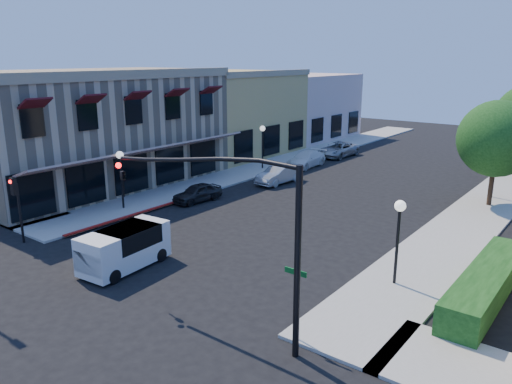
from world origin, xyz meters
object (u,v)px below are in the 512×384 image
Objects in this scene: lamppost_right_far at (496,157)px; parked_car_a at (197,193)px; street_tree_a at (497,139)px; lamppost_left_near at (120,165)px; street_name_sign at (295,293)px; parked_car_c at (306,159)px; lamppost_right_near at (399,221)px; signal_mast_arm at (240,216)px; lamppost_left_far at (263,136)px; parked_car_b at (279,174)px; parked_car_d at (338,150)px; white_van at (124,246)px; secondary_signal at (16,198)px.

parked_car_a is (-14.70, -12.00, -2.16)m from lamppost_right_far.
street_tree_a is 1.82× the size of lamppost_left_near.
street_name_sign reaches higher than parked_car_c.
street_tree_a is 1.93× the size of parked_car_a.
lamppost_right_near is (-0.30, -14.00, -1.46)m from street_tree_a.
street_tree_a reaches higher than signal_mast_arm.
lamppost_left_far reaches higher than parked_car_b.
parked_car_b is 0.84× the size of parked_car_d.
street_tree_a is 1.37× the size of parked_car_d.
lamppost_right_near is at bearing 28.56° from white_van.
lamppost_right_near is 0.76× the size of parked_car_d.
lamppost_right_near is at bearing 0.00° from lamppost_left_near.
parked_car_b is 6.16m from parked_car_c.
lamppost_right_far is at bearing 43.26° from lamppost_left_near.
parked_car_b is at bearing 84.88° from parked_car_a.
lamppost_right_far is (1.00, 21.80, 1.04)m from street_name_sign.
white_van is (-9.00, 0.36, -0.68)m from street_name_sign.
street_tree_a is 1.47× the size of parked_car_c.
secondary_signal is at bearing -169.97° from white_van.
lamppost_left_near reaches higher than parked_car_b.
secondary_signal is at bearing -129.21° from street_tree_a.
white_van is (-10.00, -21.44, -1.71)m from lamppost_right_far.
parked_car_c reaches higher than parked_car_a.
street_name_sign is (1.64, 0.70, -2.39)m from signal_mast_arm.
secondary_signal reaches higher than white_van.
lamppost_left_far reaches higher than parked_car_a.
white_van is at bearing -74.66° from parked_car_b.
secondary_signal is at bearing -96.31° from parked_car_b.
street_name_sign is at bearing -51.06° from lamppost_left_far.
lamppost_left_near is 17.00m from lamppost_right_near.
signal_mast_arm is at bearing -24.37° from lamppost_left_near.
lamppost_right_far is at bearing -5.30° from parked_car_c.
parked_car_a is at bearing 80.36° from secondary_signal.
white_van is 28.41m from parked_car_d.
street_tree_a is 14.37m from parked_car_b.
street_name_sign is at bearing 2.93° from secondary_signal.
street_tree_a is at bearing 16.44° from parked_car_b.
parked_car_c is at bearing 117.16° from signal_mast_arm.
parked_car_d is at bearing 150.27° from street_tree_a.
street_tree_a is 22.23m from white_van.
lamppost_left_far is 22.02m from lamppost_right_near.
secondary_signal is 0.93× the size of lamppost_left_near.
street_name_sign is 31.52m from parked_car_d.
street_tree_a is at bearing 62.09° from white_van.
street_tree_a reaches higher than lamppost_right_far.
lamppost_right_far is 19.10m from parked_car_a.
parked_car_c is at bearing 52.52° from lamppost_left_far.
signal_mast_arm is 15.82m from lamppost_left_near.
street_tree_a reaches higher than white_van.
lamppost_left_near is 0.81× the size of parked_car_c.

